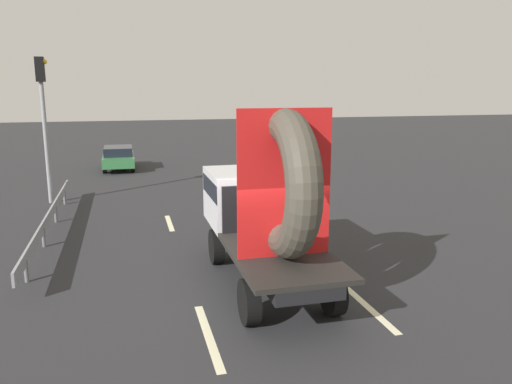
% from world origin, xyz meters
% --- Properties ---
extents(ground_plane, '(120.00, 120.00, 0.00)m').
position_xyz_m(ground_plane, '(0.00, 0.00, 0.00)').
color(ground_plane, '#28282B').
extents(flatbed_truck, '(2.02, 5.60, 4.03)m').
position_xyz_m(flatbed_truck, '(0.21, 0.83, 1.85)').
color(flatbed_truck, black).
rests_on(flatbed_truck, ground_plane).
extents(distant_sedan, '(1.63, 3.81, 1.24)m').
position_xyz_m(distant_sedan, '(-3.16, 18.43, 0.67)').
color(distant_sedan, black).
rests_on(distant_sedan, ground_plane).
extents(traffic_light, '(0.42, 0.36, 5.51)m').
position_xyz_m(traffic_light, '(-5.67, 10.66, 3.61)').
color(traffic_light, gray).
rests_on(traffic_light, ground_plane).
extents(guardrail, '(0.10, 10.84, 0.71)m').
position_xyz_m(guardrail, '(-5.12, 6.16, 0.52)').
color(guardrail, gray).
rests_on(guardrail, ground_plane).
extents(lane_dash_left_near, '(0.16, 2.57, 0.01)m').
position_xyz_m(lane_dash_left_near, '(-1.48, -1.52, 0.00)').
color(lane_dash_left_near, beige).
rests_on(lane_dash_left_near, ground_plane).
extents(lane_dash_left_far, '(0.16, 2.00, 0.01)m').
position_xyz_m(lane_dash_left_far, '(-1.48, 6.45, 0.00)').
color(lane_dash_left_far, beige).
rests_on(lane_dash_left_far, ground_plane).
extents(lane_dash_right_near, '(0.16, 2.29, 0.01)m').
position_xyz_m(lane_dash_right_near, '(1.89, -1.21, 0.00)').
color(lane_dash_right_near, beige).
rests_on(lane_dash_right_near, ground_plane).
extents(lane_dash_right_far, '(0.16, 2.62, 0.01)m').
position_xyz_m(lane_dash_right_far, '(1.89, 6.74, 0.00)').
color(lane_dash_right_far, beige).
rests_on(lane_dash_right_far, ground_plane).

